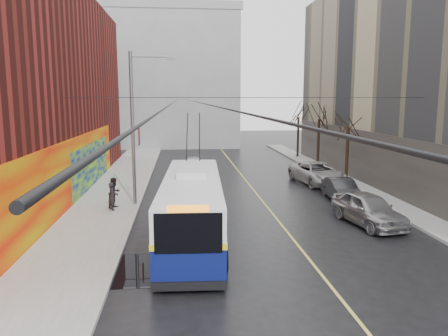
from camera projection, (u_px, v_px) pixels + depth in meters
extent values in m
plane|color=black|center=(275.00, 266.00, 16.78)|extent=(140.00, 140.00, 0.00)
cube|color=gray|center=(111.00, 198.00, 27.77)|extent=(4.00, 60.00, 0.15)
cube|color=gray|center=(368.00, 192.00, 29.44)|extent=(2.00, 60.00, 0.15)
cube|color=#BFB74C|center=(253.00, 190.00, 30.68)|extent=(0.12, 50.00, 0.01)
cube|color=#D6C404|center=(70.00, 174.00, 25.31)|extent=(0.08, 28.00, 4.00)
cube|color=#040B8C|center=(92.00, 165.00, 31.27)|extent=(0.06, 12.00, 3.20)
cube|color=#4C4742|center=(371.00, 160.00, 31.19)|extent=(0.06, 36.00, 4.00)
cube|color=gray|center=(161.00, 78.00, 58.98)|extent=(20.00, 12.00, 18.00)
cube|color=gray|center=(158.00, 3.00, 51.83)|extent=(20.50, 0.40, 1.00)
cylinder|color=slate|center=(133.00, 131.00, 25.27)|extent=(0.20, 0.20, 9.00)
cube|color=#590C14|center=(139.00, 136.00, 25.36)|extent=(0.04, 0.60, 1.10)
cylinder|color=slate|center=(152.00, 57.00, 24.73)|extent=(2.40, 0.10, 0.10)
cube|color=slate|center=(171.00, 59.00, 24.85)|extent=(0.50, 0.22, 0.12)
cylinder|color=black|center=(176.00, 101.00, 30.16)|extent=(0.02, 60.00, 0.02)
cylinder|color=black|center=(191.00, 101.00, 30.26)|extent=(0.02, 60.00, 0.02)
cylinder|color=black|center=(252.00, 98.00, 21.66)|extent=(18.00, 0.02, 0.02)
cylinder|color=black|center=(221.00, 98.00, 37.38)|extent=(18.00, 0.02, 0.02)
cylinder|color=black|center=(347.00, 155.00, 33.05)|extent=(0.24, 0.24, 4.20)
cylinder|color=black|center=(318.00, 144.00, 39.90)|extent=(0.24, 0.24, 4.48)
cylinder|color=black|center=(298.00, 138.00, 46.79)|extent=(0.24, 0.24, 4.37)
cube|color=black|center=(135.00, 270.00, 16.38)|extent=(2.46, 3.38, 0.01)
ellipsoid|color=slate|center=(208.00, 88.00, 23.23)|extent=(0.44, 0.20, 0.12)
ellipsoid|color=slate|center=(215.00, 67.00, 26.73)|extent=(0.44, 0.20, 0.12)
ellipsoid|color=slate|center=(174.00, 108.00, 27.43)|extent=(0.44, 0.20, 0.12)
cube|color=#0A114E|center=(192.00, 220.00, 19.77)|extent=(3.03, 11.55, 1.43)
cube|color=silver|center=(192.00, 191.00, 19.56)|extent=(3.03, 11.55, 1.24)
cube|color=yellow|center=(192.00, 205.00, 19.66)|extent=(3.07, 11.59, 0.21)
cube|color=black|center=(188.00, 233.00, 13.93)|extent=(2.19, 0.14, 1.34)
cube|color=black|center=(194.00, 173.00, 25.24)|extent=(2.19, 0.14, 1.14)
cube|color=black|center=(164.00, 194.00, 19.51)|extent=(0.54, 10.48, 0.95)
cube|color=black|center=(220.00, 193.00, 19.64)|extent=(0.54, 10.48, 0.95)
cube|color=silver|center=(192.00, 171.00, 20.38)|extent=(1.47, 2.92, 0.29)
cube|color=black|center=(189.00, 286.00, 14.17)|extent=(2.48, 0.23, 0.29)
cylinder|color=black|center=(157.00, 260.00, 16.02)|extent=(0.33, 0.97, 0.95)
cylinder|color=black|center=(224.00, 259.00, 16.14)|extent=(0.33, 0.97, 0.95)
cylinder|color=black|center=(171.00, 209.00, 23.54)|extent=(0.33, 0.97, 0.95)
cylinder|color=black|center=(217.00, 208.00, 23.67)|extent=(0.33, 0.97, 0.95)
cylinder|color=black|center=(187.00, 135.00, 23.44)|extent=(0.22, 3.31, 2.35)
cylinder|color=black|center=(199.00, 135.00, 23.47)|extent=(0.22, 3.31, 2.35)
imported|color=#98989C|center=(368.00, 209.00, 22.08)|extent=(2.73, 5.10, 1.65)
imported|color=#29292B|center=(342.00, 190.00, 27.33)|extent=(1.64, 4.27, 1.39)
imported|color=#BBBBBD|center=(317.00, 173.00, 32.74)|extent=(3.51, 6.15, 1.62)
imported|color=silver|center=(194.00, 164.00, 37.82)|extent=(1.95, 4.23, 1.41)
imported|color=black|center=(112.00, 196.00, 24.43)|extent=(0.57, 0.68, 1.58)
imported|color=black|center=(114.00, 193.00, 24.89)|extent=(1.00, 1.07, 1.76)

